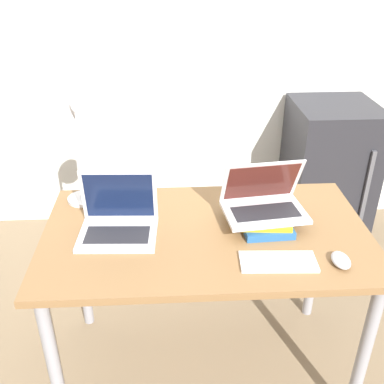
# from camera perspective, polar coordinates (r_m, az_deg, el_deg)

# --- Properties ---
(wall_back) EXTENTS (8.00, 0.05, 2.70)m
(wall_back) POSITION_cam_1_polar(r_m,az_deg,el_deg) (2.91, -0.43, 20.53)
(wall_back) COLOR silver
(wall_back) RESTS_ON ground_plane
(desk) EXTENTS (1.31, 0.75, 0.77)m
(desk) POSITION_cam_1_polar(r_m,az_deg,el_deg) (1.86, 1.79, -7.33)
(desk) COLOR brown
(desk) RESTS_ON ground_plane
(laptop_left) EXTENTS (0.31, 0.25, 0.24)m
(laptop_left) POSITION_cam_1_polar(r_m,az_deg,el_deg) (1.80, -9.34, -3.71)
(laptop_left) COLOR silver
(laptop_left) RESTS_ON desk
(book_stack) EXTENTS (0.23, 0.27, 0.05)m
(book_stack) POSITION_cam_1_polar(r_m,az_deg,el_deg) (1.86, 8.99, -3.33)
(book_stack) COLOR #235693
(book_stack) RESTS_ON desk
(laptop_on_books) EXTENTS (0.35, 0.26, 0.22)m
(laptop_on_books) POSITION_cam_1_polar(r_m,az_deg,el_deg) (1.83, 9.06, -1.22)
(laptop_on_books) COLOR silver
(laptop_on_books) RESTS_ON book_stack
(wireless_keyboard) EXTENTS (0.28, 0.13, 0.01)m
(wireless_keyboard) POSITION_cam_1_polar(r_m,az_deg,el_deg) (1.66, 10.89, -8.67)
(wireless_keyboard) COLOR white
(wireless_keyboard) RESTS_ON desk
(mouse) EXTENTS (0.06, 0.10, 0.03)m
(mouse) POSITION_cam_1_polar(r_m,az_deg,el_deg) (1.71, 18.38, -8.21)
(mouse) COLOR #B2B2B7
(mouse) RESTS_ON desk
(desk_lamp) EXTENTS (0.23, 0.20, 0.59)m
(desk_lamp) POSITION_cam_1_polar(r_m,az_deg,el_deg) (1.85, -13.21, 10.33)
(desk_lamp) COLOR silver
(desk_lamp) RESTS_ON desk
(mini_fridge) EXTENTS (0.50, 0.55, 0.93)m
(mini_fridge) POSITION_cam_1_polar(r_m,az_deg,el_deg) (3.05, 16.71, 2.22)
(mini_fridge) COLOR #232328
(mini_fridge) RESTS_ON ground_plane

